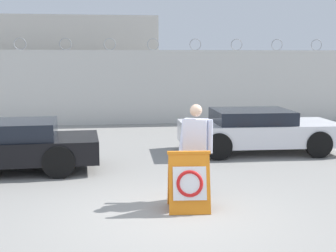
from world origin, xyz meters
The scene contains 6 objects.
ground_plane centered at (0.00, 0.00, 0.00)m, with size 90.00×90.00×0.00m, color gray.
perimeter_wall centered at (0.00, 11.15, 1.45)m, with size 36.00×0.30×3.34m.
building_block centered at (-3.09, 15.96, 2.16)m, with size 8.55×7.35×4.31m.
barricade_sign centered at (0.36, 0.34, 0.51)m, with size 0.74×0.69×1.02m.
security_guard centered at (0.60, 1.01, 0.97)m, with size 0.60×0.56×1.75m.
parked_car_rear_sedan centered at (3.10, 5.04, 0.61)m, with size 4.33×2.11×1.17m.
Camera 1 is at (-0.99, -7.24, 2.57)m, focal length 50.00 mm.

